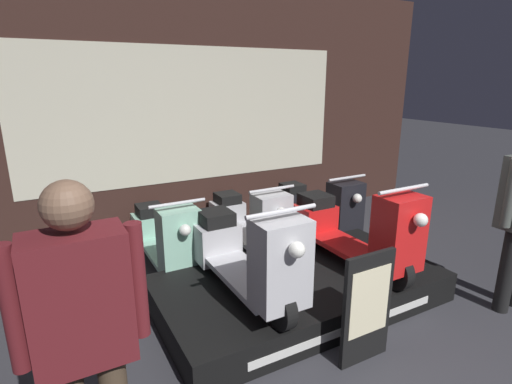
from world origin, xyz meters
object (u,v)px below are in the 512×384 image
(person_left_browsing, at_px, (84,327))
(scooter_display_right, at_px, (354,230))
(scooter_backrow_1, at_px, (249,221))
(price_sign_board, at_px, (367,308))
(scooter_backrow_2, at_px, (318,208))
(scooter_display_left, at_px, (246,255))
(scooter_backrow_0, at_px, (165,237))

(person_left_browsing, bearing_deg, scooter_display_right, 21.02)
(scooter_backrow_1, xyz_separation_m, price_sign_board, (-0.20, -2.19, 0.08))
(person_left_browsing, height_order, price_sign_board, person_left_browsing)
(scooter_display_right, xyz_separation_m, scooter_backrow_2, (0.61, 1.35, -0.27))
(scooter_display_left, xyz_separation_m, scooter_backrow_2, (1.77, 1.35, -0.27))
(scooter_backrow_1, distance_m, price_sign_board, 2.20)
(person_left_browsing, distance_m, price_sign_board, 1.91)
(scooter_backrow_0, bearing_deg, scooter_display_left, -77.55)
(scooter_backrow_0, distance_m, scooter_backrow_2, 2.07)
(scooter_display_left, bearing_deg, scooter_display_right, 0.00)
(scooter_display_left, xyz_separation_m, scooter_backrow_1, (0.74, 1.35, -0.27))
(scooter_backrow_0, xyz_separation_m, scooter_backrow_2, (2.07, 0.00, 0.00))
(scooter_display_right, height_order, scooter_backrow_1, scooter_display_right)
(scooter_backrow_1, bearing_deg, scooter_display_right, -72.55)
(scooter_display_left, bearing_deg, price_sign_board, -57.59)
(scooter_backrow_1, xyz_separation_m, person_left_browsing, (-2.03, -2.29, 0.60))
(scooter_display_right, height_order, scooter_backrow_0, scooter_display_right)
(scooter_backrow_0, distance_m, scooter_backrow_1, 1.03)
(scooter_backrow_0, relative_size, scooter_backrow_1, 1.00)
(scooter_display_left, relative_size, scooter_backrow_0, 1.00)
(scooter_backrow_2, xyz_separation_m, price_sign_board, (-1.23, -2.19, 0.08))
(scooter_backrow_0, xyz_separation_m, scooter_backrow_1, (1.03, 0.00, 0.00))
(scooter_display_left, relative_size, scooter_backrow_2, 1.00)
(scooter_backrow_1, bearing_deg, scooter_display_left, -118.65)
(scooter_backrow_1, bearing_deg, person_left_browsing, -131.58)
(scooter_display_right, xyz_separation_m, person_left_browsing, (-2.46, -0.94, 0.33))
(scooter_backrow_2, xyz_separation_m, person_left_browsing, (-3.07, -2.29, 0.60))
(scooter_display_left, xyz_separation_m, scooter_display_right, (1.16, 0.00, 0.00))
(scooter_backrow_0, relative_size, scooter_backrow_2, 1.00)
(scooter_backrow_2, height_order, person_left_browsing, person_left_browsing)
(scooter_backrow_0, xyz_separation_m, person_left_browsing, (-1.00, -2.29, 0.60))
(scooter_display_right, distance_m, scooter_backrow_1, 1.44)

